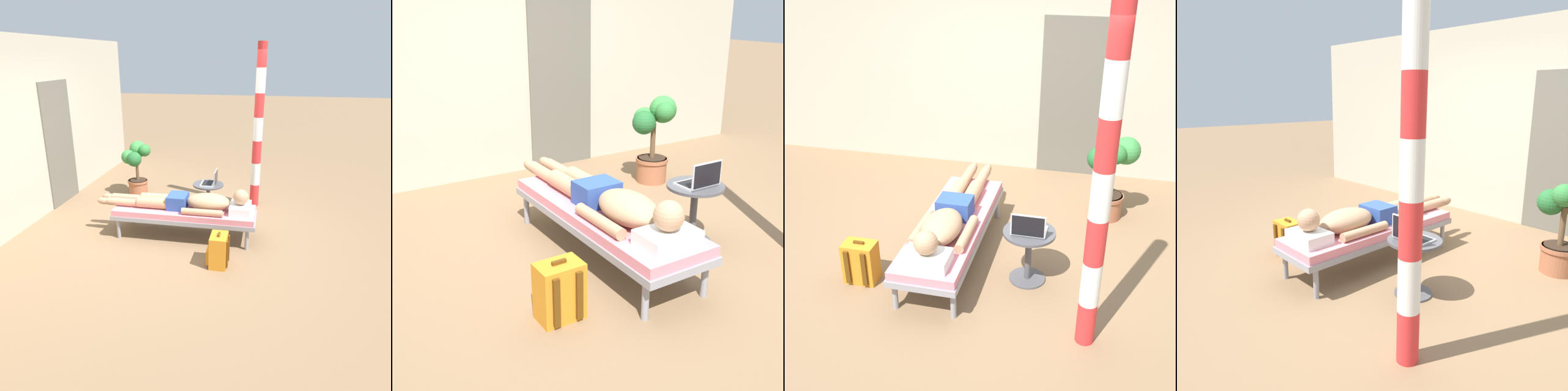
% 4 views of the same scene
% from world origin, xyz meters
% --- Properties ---
extents(ground_plane, '(40.00, 40.00, 0.00)m').
position_xyz_m(ground_plane, '(0.00, 0.00, 0.00)').
color(ground_plane, '#846647').
extents(house_wall_back, '(7.60, 0.20, 2.70)m').
position_xyz_m(house_wall_back, '(-0.21, 2.28, 1.35)').
color(house_wall_back, '#B2AD99').
rests_on(house_wall_back, ground).
extents(house_door_panel, '(0.84, 0.03, 2.04)m').
position_xyz_m(house_door_panel, '(0.72, 2.17, 1.02)').
color(house_door_panel, '#625F54').
rests_on(house_door_panel, ground).
extents(lounge_chair, '(0.62, 1.98, 0.42)m').
position_xyz_m(lounge_chair, '(-0.21, -0.19, 0.35)').
color(lounge_chair, gray).
rests_on(lounge_chair, ground).
extents(person_reclining, '(0.53, 2.17, 0.32)m').
position_xyz_m(person_reclining, '(-0.21, -0.28, 0.52)').
color(person_reclining, white).
rests_on(person_reclining, lounge_chair).
extents(side_table, '(0.48, 0.48, 0.52)m').
position_xyz_m(side_table, '(0.57, -0.39, 0.36)').
color(side_table, '#4C4C51').
rests_on(side_table, ground).
extents(laptop, '(0.31, 0.24, 0.23)m').
position_xyz_m(laptop, '(0.57, -0.44, 0.58)').
color(laptop, silver).
rests_on(laptop, side_table).
extents(backpack, '(0.30, 0.26, 0.42)m').
position_xyz_m(backpack, '(-0.93, -0.76, 0.20)').
color(backpack, orange).
rests_on(backpack, ground).
extents(potted_plant, '(0.56, 0.53, 0.97)m').
position_xyz_m(potted_plant, '(1.27, 1.03, 0.56)').
color(potted_plant, '#9E5B3D').
rests_on(potted_plant, ground).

